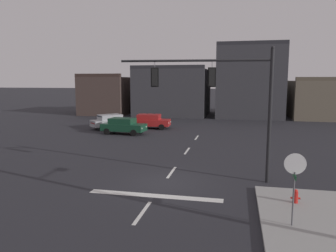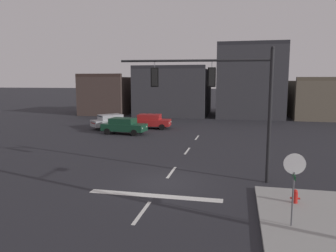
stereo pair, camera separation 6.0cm
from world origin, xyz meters
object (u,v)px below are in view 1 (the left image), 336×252
(car_lot_middle, at_px, (150,121))
(fire_hydrant, at_px, (295,199))
(signal_mast_near_side, at_px, (226,92))
(stop_sign, at_px, (295,172))
(car_lot_farside, at_px, (123,126))
(car_lot_nearside, at_px, (111,121))

(car_lot_middle, height_order, fire_hydrant, car_lot_middle)
(car_lot_middle, bearing_deg, signal_mast_near_side, -63.07)
(signal_mast_near_side, bearing_deg, car_lot_middle, 116.93)
(stop_sign, distance_m, fire_hydrant, 3.02)
(car_lot_middle, height_order, car_lot_farside, same)
(signal_mast_near_side, relative_size, car_lot_middle, 1.75)
(car_lot_farside, bearing_deg, signal_mast_near_side, -51.78)
(signal_mast_near_side, height_order, car_lot_nearside, signal_mast_near_side)
(car_lot_nearside, height_order, car_lot_middle, same)
(car_lot_nearside, bearing_deg, fire_hydrant, -50.10)
(car_lot_nearside, height_order, fire_hydrant, car_lot_nearside)
(stop_sign, height_order, car_lot_middle, stop_sign)
(car_lot_nearside, height_order, car_lot_farside, same)
(signal_mast_near_side, bearing_deg, fire_hydrant, -43.30)
(stop_sign, distance_m, car_lot_nearside, 27.10)
(car_lot_nearside, bearing_deg, car_lot_middle, 13.95)
(stop_sign, relative_size, car_lot_farside, 0.62)
(stop_sign, relative_size, car_lot_middle, 0.63)
(car_lot_middle, xyz_separation_m, fire_hydrant, (12.13, -20.63, -0.53))
(signal_mast_near_side, height_order, fire_hydrant, signal_mast_near_side)
(car_lot_nearside, relative_size, car_lot_middle, 0.97)
(signal_mast_near_side, xyz_separation_m, fire_hydrant, (3.16, -2.98, -4.44))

